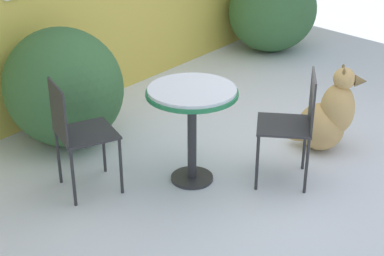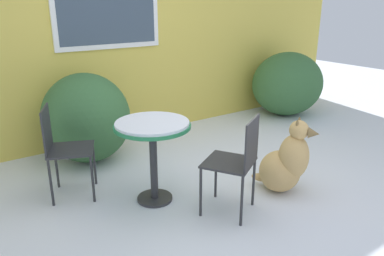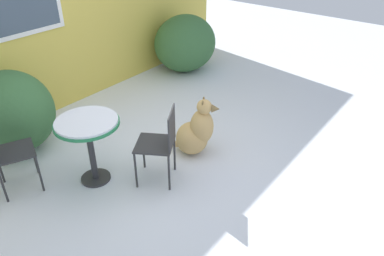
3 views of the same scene
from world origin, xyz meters
TOP-DOWN VIEW (x-y plane):
  - ground_plane at (0.00, 0.00)m, footprint 16.00×16.00m
  - shrub_left at (-0.73, 1.68)m, footprint 0.99×1.07m
  - shrub_middle at (2.61, 1.63)m, footprint 1.21×1.05m
  - patio_table at (-0.57, 0.40)m, footprint 0.69×0.69m
  - patio_chair_near_table at (-1.21, 0.96)m, footprint 0.53×0.53m
  - patio_chair_far_side at (-0.09, -0.20)m, footprint 0.55×0.55m
  - dog at (0.57, -0.18)m, footprint 0.57×0.59m

SIDE VIEW (x-z plane):
  - ground_plane at x=0.00m, z-range 0.00..0.00m
  - dog at x=0.57m, z-range -0.09..0.67m
  - patio_chair_near_table at x=-1.21m, z-range 0.06..0.95m
  - patio_chair_far_side at x=-0.09m, z-range 0.06..0.95m
  - shrub_middle at x=2.61m, z-range 0.00..1.02m
  - shrub_left at x=-0.73m, z-range 0.00..1.03m
  - patio_table at x=-0.57m, z-range 0.25..1.03m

